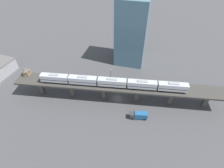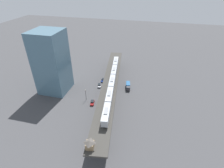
{
  "view_description": "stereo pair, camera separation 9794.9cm",
  "coord_description": "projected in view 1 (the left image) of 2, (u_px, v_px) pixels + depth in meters",
  "views": [
    {
      "loc": [
        -55.73,
        -11.91,
        59.03
      ],
      "look_at": [
        -1.75,
        2.32,
        10.1
      ],
      "focal_mm": 28.0,
      "sensor_mm": 36.0,
      "label": 1
    },
    {
      "loc": [
        -20.84,
        79.61,
        60.12
      ],
      "look_at": [
        -1.75,
        2.32,
        10.1
      ],
      "focal_mm": 28.0,
      "sensor_mm": 36.0,
      "label": 2
    }
  ],
  "objects": [
    {
      "name": "street_car_white",
      "position": [
        139.0,
        88.0,
        86.11
      ],
      "size": [
        2.88,
        4.72,
        1.89
      ],
      "color": "silver",
      "rests_on": "ground"
    },
    {
      "name": "subway_train",
      "position": [
        112.0,
        82.0,
        73.54
      ],
      "size": [
        11.74,
        62.15,
        4.45
      ],
      "color": "#ADB2BA",
      "rests_on": "elevated_viaduct"
    },
    {
      "name": "elevated_viaduct",
      "position": [
        119.0,
        87.0,
        76.85
      ],
      "size": [
        21.53,
        92.25,
        8.6
      ],
      "color": "#393733",
      "rests_on": "ground"
    },
    {
      "name": "street_car_blue",
      "position": [
        152.0,
        91.0,
        84.49
      ],
      "size": [
        2.06,
        4.46,
        1.89
      ],
      "color": "#233D93",
      "rests_on": "ground"
    },
    {
      "name": "office_tower",
      "position": [
        132.0,
        32.0,
        94.57
      ],
      "size": [
        16.0,
        16.0,
        36.0
      ],
      "color": "slate",
      "rests_on": "ground"
    },
    {
      "name": "ground_plane",
      "position": [
        118.0,
        99.0,
        81.72
      ],
      "size": [
        400.0,
        400.0,
        0.0
      ],
      "primitive_type": "plane",
      "color": "#424244"
    },
    {
      "name": "street_lamp",
      "position": [
        111.0,
        74.0,
        89.14
      ],
      "size": [
        0.44,
        0.44,
        6.94
      ],
      "color": "black",
      "rests_on": "ground"
    },
    {
      "name": "street_car_red",
      "position": [
        104.0,
        84.0,
        88.41
      ],
      "size": [
        2.66,
        4.67,
        1.89
      ],
      "color": "#AD1E1E",
      "rests_on": "ground"
    },
    {
      "name": "signal_hut",
      "position": [
        26.0,
        72.0,
        80.3
      ],
      "size": [
        3.65,
        3.65,
        3.4
      ],
      "color": "#8C7251",
      "rests_on": "elevated_viaduct"
    },
    {
      "name": "delivery_truck",
      "position": [
        139.0,
        115.0,
        72.13
      ],
      "size": [
        3.58,
        7.5,
        3.2
      ],
      "color": "#333338",
      "rests_on": "ground"
    }
  ]
}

